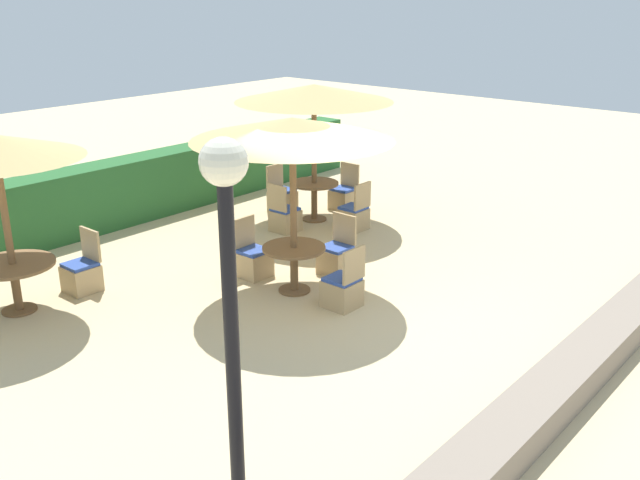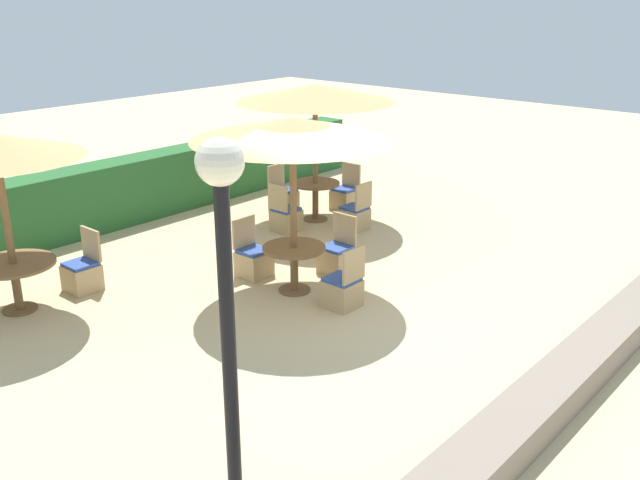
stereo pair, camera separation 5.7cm
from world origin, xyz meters
TOP-DOWN VIEW (x-y plane):
  - ground_plane at (0.00, 0.00)m, footprint 40.00×40.00m
  - hedge_row at (0.00, 5.84)m, footprint 13.00×0.70m
  - stone_border at (0.00, -3.21)m, footprint 10.00×0.56m
  - lamp_post at (-3.99, -1.92)m, footprint 0.36×0.36m
  - parasol_back_right at (2.78, 3.13)m, footprint 2.98×2.98m
  - round_table_back_right at (2.78, 3.13)m, footprint 0.95×0.95m
  - patio_chair_back_right_east at (3.74, 3.15)m, footprint 0.46×0.46m
  - patio_chair_back_right_north at (2.83, 4.05)m, footprint 0.46×0.46m
  - patio_chair_back_right_south at (2.82, 2.17)m, footprint 0.46×0.46m
  - patio_chair_back_right_west at (1.90, 3.09)m, footprint 0.46×0.46m
  - parasol_center at (-0.06, 1.05)m, footprint 2.90×2.90m
  - round_table_center at (-0.06, 1.05)m, footprint 0.94×0.94m
  - patio_chair_center_east at (0.93, 1.05)m, footprint 0.46×0.46m
  - patio_chair_center_north at (-0.04, 1.96)m, footprint 0.46×0.46m
  - patio_chair_center_south at (-0.03, 0.15)m, footprint 0.46×0.46m
  - round_table_back_left at (-3.11, 3.53)m, footprint 1.14×1.14m
  - patio_chair_back_left_east at (-2.12, 3.48)m, footprint 0.46×0.46m

SIDE VIEW (x-z plane):
  - ground_plane at x=0.00m, z-range 0.00..0.00m
  - stone_border at x=0.00m, z-range 0.00..0.37m
  - patio_chair_back_right_east at x=3.74m, z-range -0.20..0.73m
  - patio_chair_back_right_north at x=2.83m, z-range -0.20..0.73m
  - patio_chair_back_right_south at x=2.82m, z-range -0.20..0.73m
  - patio_chair_back_right_west at x=1.90m, z-range -0.20..0.73m
  - patio_chair_center_east at x=0.93m, z-range -0.20..0.73m
  - patio_chair_center_north at x=-0.04m, z-range -0.20..0.73m
  - patio_chair_center_south at x=-0.03m, z-range -0.20..0.73m
  - patio_chair_back_left_east at x=-2.12m, z-range -0.20..0.73m
  - round_table_center at x=-0.06m, z-range 0.18..0.88m
  - round_table_back_right at x=2.78m, z-range 0.19..0.95m
  - round_table_back_left at x=-3.11m, z-range 0.22..0.94m
  - hedge_row at x=0.00m, z-range 0.00..1.22m
  - lamp_post at x=-3.99m, z-range 0.69..4.01m
  - parasol_center at x=-0.06m, z-range 1.14..3.75m
  - parasol_back_right at x=2.78m, z-range 1.15..3.78m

